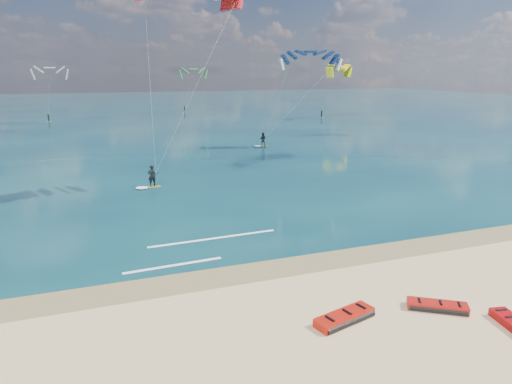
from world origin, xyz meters
TOP-DOWN VIEW (x-y plane):
  - ground at (0.00, 40.00)m, footprint 320.00×320.00m
  - wet_sand_strip at (0.00, 3.00)m, footprint 320.00×2.40m
  - sea at (0.00, 104.00)m, footprint 320.00×200.00m
  - packed_kite_left at (2.55, -2.73)m, footprint 3.10×1.86m
  - packed_kite_mid at (6.74, -3.24)m, footprint 2.78×2.32m
  - packed_kite_right at (8.62, -5.28)m, footprint 1.42×2.19m
  - kitesurfer_main at (-0.24, 19.54)m, footprint 10.37×7.77m
  - kitesurfer_far at (17.75, 37.77)m, footprint 11.79×5.78m
  - shoreline_foam at (-1.23, 6.87)m, footprint 9.46×3.62m
  - distant_kites at (-4.38, 78.76)m, footprint 81.53×43.26m

SIDE VIEW (x-z plane):
  - ground at x=0.00m, z-range 0.00..0.00m
  - packed_kite_left at x=2.55m, z-range -0.22..0.22m
  - packed_kite_mid at x=6.74m, z-range -0.19..0.19m
  - packed_kite_right at x=8.62m, z-range -0.19..0.19m
  - wet_sand_strip at x=0.00m, z-range 0.00..0.01m
  - sea at x=0.00m, z-range 0.00..0.04m
  - shoreline_foam at x=-1.23m, z-range 0.04..0.05m
  - distant_kites at x=-4.38m, z-range -0.43..11.33m
  - kitesurfer_far at x=17.75m, z-range 0.37..14.00m
  - kitesurfer_main at x=-0.24m, z-range 0.41..18.86m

